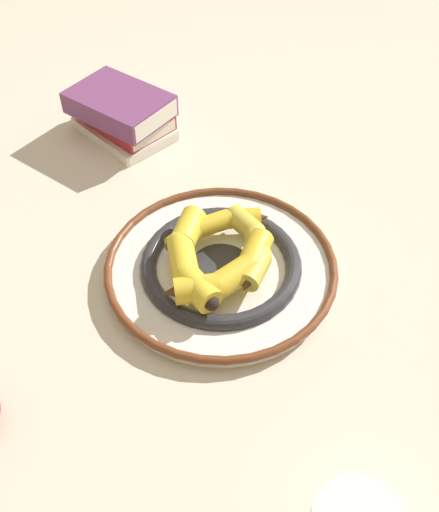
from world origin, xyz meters
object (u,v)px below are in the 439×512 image
at_px(banana_b, 188,256).
at_px(banana_d, 252,247).
at_px(decorative_bowl, 220,265).
at_px(banana_a, 215,226).
at_px(banana_c, 228,273).
at_px(book_stack, 123,114).

xyz_separation_m(banana_b, banana_d, (-0.04, -0.09, -0.00)).
height_order(decorative_bowl, banana_a, banana_a).
bearing_deg(banana_b, banana_d, 92.68).
bearing_deg(banana_a, banana_c, 74.90).
distance_m(decorative_bowl, banana_a, 0.06).
bearing_deg(banana_d, banana_c, 138.24).
height_order(banana_b, book_stack, book_stack).
xyz_separation_m(banana_a, banana_d, (-0.07, -0.02, 0.00)).
bearing_deg(banana_c, book_stack, 75.30).
bearing_deg(decorative_bowl, banana_d, -119.73).
bearing_deg(book_stack, decorative_bowl, -22.52).
xyz_separation_m(decorative_bowl, banana_a, (0.05, -0.03, 0.03)).
bearing_deg(decorative_bowl, banana_c, 157.26).
relative_size(banana_c, banana_d, 1.27).
relative_size(decorative_bowl, banana_c, 1.79).
distance_m(banana_a, book_stack, 0.35).
bearing_deg(banana_c, decorative_bowl, 62.98).
xyz_separation_m(decorative_bowl, banana_d, (-0.02, -0.04, 0.03)).
height_order(banana_b, banana_d, banana_b).
height_order(banana_d, book_stack, book_stack).
xyz_separation_m(banana_a, book_stack, (0.35, -0.04, -0.00)).
bearing_deg(decorative_bowl, banana_a, -28.53).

